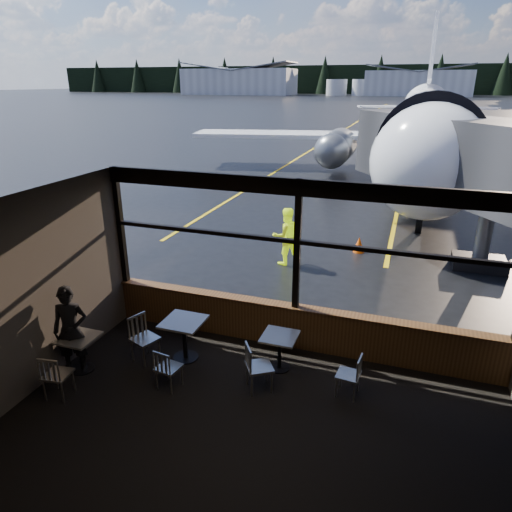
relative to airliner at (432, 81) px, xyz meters
The scene contains 28 objects.
ground_plane 99.85m from the airliner, 91.35° to the left, with size 520.00×520.00×0.00m, color black.
carpet_floor 24.00m from the airliner, 95.77° to the right, with size 8.00×6.00×0.01m, color black.
ceiling 23.49m from the airliner, 95.77° to the right, with size 8.00×6.00×0.04m, color #38332D.
wall_left 24.41m from the airliner, 105.25° to the right, with size 0.04×6.00×3.50m, color #4B433C.
window_sill 20.99m from the airliner, 96.62° to the right, with size 8.00×0.28×0.90m, color #4D2E17.
window_header 20.53m from the airliner, 96.62° to the right, with size 8.00×0.18×0.30m, color black.
mullion_left 21.48m from the airliner, 107.25° to the right, with size 0.12×0.12×2.60m, color black.
mullion_centre 20.67m from the airliner, 96.62° to the right, with size 0.12×0.12×2.60m, color black.
window_transom 20.65m from the airliner, 96.62° to the right, with size 8.00×0.10×0.08m, color black.
airliner is the anchor object (origin of this frame).
jet_bridge 15.13m from the airliner, 85.20° to the right, with size 8.85×10.82×4.72m, color #2E2E31, non-canonical shape.
cafe_table_near 21.84m from the airliner, 96.55° to the right, with size 0.65×0.65×0.71m, color #9A958E, non-canonical shape.
cafe_table_mid 22.38m from the airliner, 101.30° to the right, with size 0.77×0.77×0.84m, color #ABA49D, non-canonical shape.
cafe_table_left 23.71m from the airliner, 104.87° to the right, with size 0.65×0.65×0.72m, color #9A968D, non-canonical shape.
chair_near_e 22.09m from the airliner, 92.87° to the right, with size 0.44×0.44×0.81m, color #B0AB9F, non-canonical shape.
chair_near_w 22.55m from the airliner, 96.73° to the right, with size 0.50×0.50×0.92m, color #BAB4A7, non-canonical shape.
chair_mid_s 23.24m from the airliner, 100.44° to the right, with size 0.45×0.45×0.82m, color beige, non-canonical shape.
chair_mid_w 22.82m from the airliner, 102.86° to the right, with size 0.52×0.52×0.95m, color #B9B4A7, non-canonical shape.
chair_left_s 24.39m from the airliner, 104.03° to the right, with size 0.48×0.48×0.88m, color beige, non-canonical shape.
passenger 23.67m from the airliner, 105.08° to the right, with size 0.63×0.41×1.73m, color black.
ground_crew 16.90m from the airliner, 103.33° to the right, with size 0.84×0.65×1.73m, color #BFF219.
cone_nose 15.13m from the airliner, 97.20° to the right, with size 0.36×0.36×0.50m, color #FB6507.
hangar_left 175.32m from the airliner, 114.38° to the left, with size 45.00×18.00×11.00m, color silver, non-canonical shape.
hangar_mid 164.70m from the airliner, 90.82° to the left, with size 38.00×15.00×10.00m, color silver, non-canonical shape.
fuel_tank_a 164.91m from the airliner, 101.32° to the left, with size 8.00×8.00×6.00m, color silver.
fuel_tank_b 163.24m from the airliner, 97.87° to the left, with size 8.00×8.00×6.00m, color silver.
fuel_tank_c 162.17m from the airliner, 94.37° to the left, with size 8.00×8.00×6.00m, color silver.
treeline 189.70m from the airliner, 90.71° to the left, with size 360.00×3.00×12.00m, color black.
Camera 1 is at (1.91, -8.00, 5.15)m, focal length 32.00 mm.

